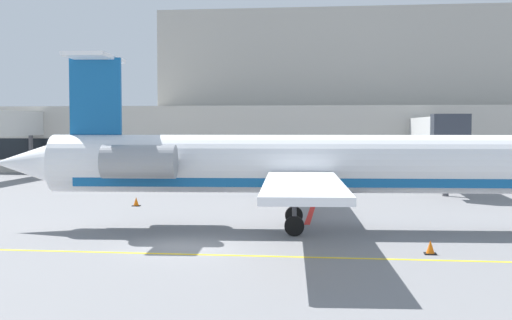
{
  "coord_description": "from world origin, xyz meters",
  "views": [
    {
      "loc": [
        6.43,
        -26.97,
        5.04
      ],
      "look_at": [
        1.66,
        11.29,
        3.0
      ],
      "focal_mm": 47.58,
      "sensor_mm": 36.0,
      "label": 1
    }
  ],
  "objects": [
    {
      "name": "pushback_tractor",
      "position": [
        2.03,
        22.36,
        0.89
      ],
      "size": [
        2.6,
        4.35,
        1.9
      ],
      "color": "#19389E",
      "rests_on": "ground"
    },
    {
      "name": "safety_cone_charlie",
      "position": [
        -6.04,
        13.33,
        0.25
      ],
      "size": [
        0.47,
        0.47,
        0.55
      ],
      "color": "orange",
      "rests_on": "ground"
    },
    {
      "name": "safety_cone_alpha",
      "position": [
        9.92,
        -0.28,
        0.25
      ],
      "size": [
        0.47,
        0.47,
        0.55
      ],
      "color": "orange",
      "rests_on": "ground"
    },
    {
      "name": "ground",
      "position": [
        0.0,
        -0.0,
        -0.05
      ],
      "size": [
        120.0,
        120.0,
        0.11
      ],
      "color": "slate"
    },
    {
      "name": "baggage_tug",
      "position": [
        -8.31,
        26.89,
        0.89
      ],
      "size": [
        4.53,
        3.56,
        1.88
      ],
      "color": "#E5B20C",
      "rests_on": "ground"
    },
    {
      "name": "regional_jet",
      "position": [
        5.04,
        5.25,
        3.11
      ],
      "size": [
        31.46,
        24.68,
        8.32
      ],
      "color": "white",
      "rests_on": "ground"
    },
    {
      "name": "fuel_tank",
      "position": [
        -13.61,
        31.39,
        1.6
      ],
      "size": [
        8.5,
        3.58,
        2.89
      ],
      "color": "white",
      "rests_on": "ground"
    },
    {
      "name": "jet_bridge_west",
      "position": [
        13.78,
        28.72,
        4.36
      ],
      "size": [
        2.4,
        21.07,
        5.73
      ],
      "color": "silver",
      "rests_on": "ground"
    },
    {
      "name": "terminal_building",
      "position": [
        2.74,
        47.12,
        6.46
      ],
      "size": [
        78.34,
        13.48,
        17.32
      ],
      "color": "#B7B2A8",
      "rests_on": "ground"
    }
  ]
}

